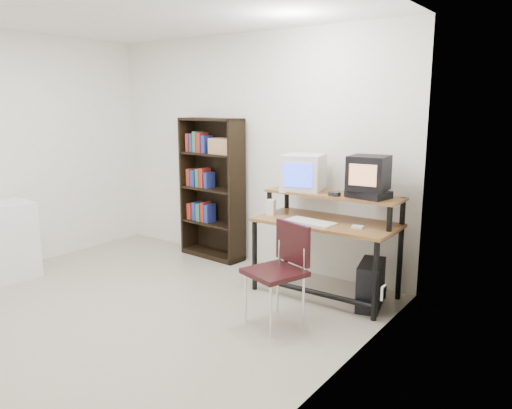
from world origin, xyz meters
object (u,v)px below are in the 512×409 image
Objects in this scene: crt_monitor at (303,173)px; bookshelf at (213,187)px; school_chair at (281,263)px; crt_tv at (369,173)px; mini_fridge at (8,240)px; pc_tower at (371,285)px; computer_desk at (327,224)px.

bookshelf is at bearing 158.11° from crt_monitor.
school_chair is (0.35, -0.93, -0.63)m from crt_monitor.
crt_tv reaches higher than school_chair.
crt_tv is 3.79m from mini_fridge.
pc_tower is (0.83, -0.17, -0.94)m from crt_monitor.
crt_monitor reaches higher than mini_fridge.
bookshelf reaches higher than pc_tower.
bookshelf reaches higher than mini_fridge.
crt_tv is 0.80× the size of pc_tower.
school_chair is at bearing -29.14° from bookshelf.
mini_fridge is at bearing -147.61° from school_chair.
crt_tv is (0.35, 0.10, 0.51)m from computer_desk.
mini_fridge is (-3.32, -1.65, -0.80)m from crt_tv.
crt_tv is at bearing 116.37° from pc_tower.
crt_tv is 1.19m from school_chair.
school_chair is at bearing 19.82° from mini_fridge.
computer_desk is 2.98× the size of pc_tower.
crt_monitor is 1.27m from pc_tower.
bookshelf is at bearing 61.14° from mini_fridge.
computer_desk is 1.72m from bookshelf.
bookshelf reaches higher than crt_tv.
crt_monitor is at bearing 160.65° from computer_desk.
school_chair is at bearing -90.17° from computer_desk.
pc_tower is 0.27× the size of bookshelf.
mini_fridge is (-2.97, -1.55, -0.30)m from computer_desk.
computer_desk is 2.87× the size of crt_monitor.
pc_tower is 0.95m from school_chair.
school_chair is 2.05m from bookshelf.
crt_monitor is at bearing 38.33° from mini_fridge.
pc_tower is (0.13, -0.16, -1.00)m from crt_tv.
crt_tv reaches higher than pc_tower.
computer_desk is at bearing 159.56° from pc_tower.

